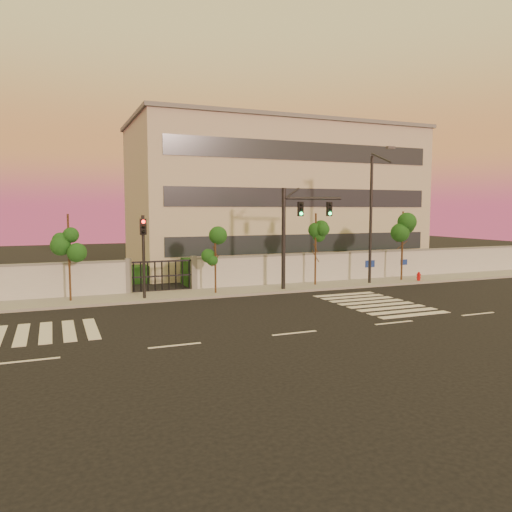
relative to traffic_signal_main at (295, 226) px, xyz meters
name	(u,v)px	position (x,y,z in m)	size (l,w,h in m)	color
ground	(294,333)	(-4.98, -9.86, -4.06)	(120.00, 120.00, 0.00)	black
sidewalk	(217,293)	(-4.98, 0.64, -3.98)	(60.00, 3.00, 0.15)	gray
perimeter_wall	(211,273)	(-4.88, 2.14, -2.99)	(60.00, 0.36, 2.20)	#B5B8BD
hedge_row	(214,271)	(-3.82, 4.88, -3.24)	(41.00, 4.25, 1.80)	#103814
institutional_building	(274,197)	(4.02, 12.13, 2.10)	(24.40, 12.40, 12.25)	beige
road_markings	(228,318)	(-6.56, -6.10, -4.05)	(57.00, 7.62, 0.02)	silver
street_tree_c	(69,238)	(-13.26, 0.75, -0.49)	(1.40, 1.12, 4.85)	#382314
street_tree_d	(216,249)	(-5.18, 0.17, -1.27)	(1.37, 1.09, 3.79)	#382314
street_tree_e	(316,233)	(1.92, 0.83, -0.49)	(1.47, 1.17, 4.85)	#382314
street_tree_f	(403,230)	(8.68, 0.53, -0.40)	(1.62, 1.29, 4.96)	#382314
traffic_signal_main	(295,226)	(0.00, 0.00, 0.00)	(4.05, 0.68, 6.42)	black
traffic_signal_secondary	(143,247)	(-9.43, -0.05, -1.02)	(0.37, 0.35, 4.78)	black
streetlight_east	(373,213)	(5.69, -0.07, 0.82)	(0.54, 2.17, 9.03)	black
fire_hydrant	(419,277)	(9.50, -0.29, -3.68)	(0.30, 0.28, 0.76)	#B50C0D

